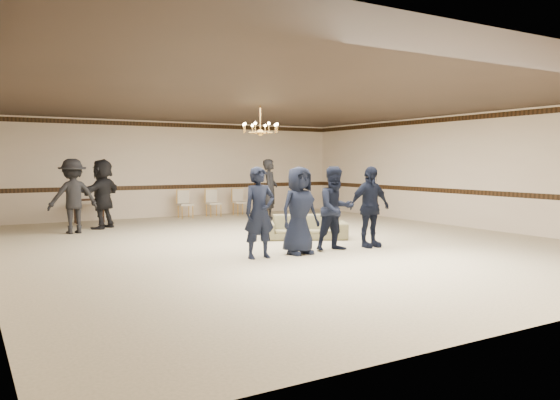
{
  "coord_description": "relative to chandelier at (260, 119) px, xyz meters",
  "views": [
    {
      "loc": [
        -6.33,
        -10.74,
        1.85
      ],
      "look_at": [
        -0.33,
        -0.5,
        1.02
      ],
      "focal_mm": 35.07,
      "sensor_mm": 36.0,
      "label": 1
    }
  ],
  "objects": [
    {
      "name": "room",
      "position": [
        0.0,
        -1.0,
        -1.28
      ],
      "size": [
        12.01,
        14.01,
        3.21
      ],
      "color": "beige",
      "rests_on": "ground"
    },
    {
      "name": "chair_rail",
      "position": [
        0.0,
        5.99,
        -1.88
      ],
      "size": [
        12.0,
        0.02,
        0.14
      ],
      "primitive_type": "cube",
      "color": "#311E0E",
      "rests_on": "wall_back"
    },
    {
      "name": "crown_molding",
      "position": [
        0.0,
        5.99,
        0.21
      ],
      "size": [
        12.0,
        0.02,
        0.14
      ],
      "primitive_type": "cube",
      "color": "#311E0E",
      "rests_on": "wall_back"
    },
    {
      "name": "chandelier",
      "position": [
        0.0,
        0.0,
        0.0
      ],
      "size": [
        0.94,
        0.94,
        0.89
      ],
      "primitive_type": null,
      "color": "#C28D3E",
      "rests_on": "ceiling"
    },
    {
      "name": "boy_a",
      "position": [
        -1.41,
        -2.58,
        -2.0
      ],
      "size": [
        0.65,
        0.44,
        1.75
      ],
      "primitive_type": "imported",
      "rotation": [
        0.0,
        0.0,
        -0.03
      ],
      "color": "black",
      "rests_on": "floor"
    },
    {
      "name": "boy_b",
      "position": [
        -0.51,
        -2.58,
        -2.0
      ],
      "size": [
        0.9,
        0.63,
        1.75
      ],
      "primitive_type": "imported",
      "rotation": [
        0.0,
        0.0,
        0.09
      ],
      "color": "black",
      "rests_on": "floor"
    },
    {
      "name": "boy_c",
      "position": [
        0.39,
        -2.58,
        -2.0
      ],
      "size": [
        0.88,
        0.7,
        1.75
      ],
      "primitive_type": "imported",
      "rotation": [
        0.0,
        0.0,
        -0.05
      ],
      "color": "black",
      "rests_on": "floor"
    },
    {
      "name": "boy_d",
      "position": [
        1.29,
        -2.58,
        -2.0
      ],
      "size": [
        1.03,
        0.44,
        1.75
      ],
      "primitive_type": "imported",
      "rotation": [
        0.0,
        0.0,
        -0.01
      ],
      "color": "black",
      "rests_on": "floor"
    },
    {
      "name": "settee",
      "position": [
        0.78,
        -0.81,
        -2.59
      ],
      "size": [
        2.11,
        1.57,
        0.58
      ],
      "primitive_type": "imported",
      "rotation": [
        0.0,
        0.0,
        -0.46
      ],
      "color": "#6D6849",
      "rests_on": "floor"
    },
    {
      "name": "adult_left",
      "position": [
        -3.84,
        3.07,
        -1.91
      ],
      "size": [
        1.32,
        0.86,
        1.93
      ],
      "primitive_type": "imported",
      "rotation": [
        0.0,
        0.0,
        3.26
      ],
      "color": "black",
      "rests_on": "floor"
    },
    {
      "name": "adult_mid",
      "position": [
        -2.94,
        3.77,
        -1.91
      ],
      "size": [
        1.68,
        1.65,
        1.93
      ],
      "primitive_type": "imported",
      "rotation": [
        0.0,
        0.0,
        3.91
      ],
      "color": "black",
      "rests_on": "floor"
    },
    {
      "name": "adult_right",
      "position": [
        2.16,
        3.37,
        -1.91
      ],
      "size": [
        0.81,
        0.83,
        1.93
      ],
      "primitive_type": "imported",
      "rotation": [
        0.0,
        0.0,
        0.84
      ],
      "color": "black",
      "rests_on": "floor"
    },
    {
      "name": "banquet_chair_left",
      "position": [
        0.02,
        5.22,
        -2.41
      ],
      "size": [
        0.45,
        0.45,
        0.92
      ],
      "primitive_type": null,
      "rotation": [
        0.0,
        0.0,
        -0.01
      ],
      "color": "beige",
      "rests_on": "floor"
    },
    {
      "name": "banquet_chair_mid",
      "position": [
        1.02,
        5.22,
        -2.41
      ],
      "size": [
        0.47,
        0.47,
        0.92
      ],
      "primitive_type": null,
      "rotation": [
        0.0,
        0.0,
        -0.04
      ],
      "color": "beige",
      "rests_on": "floor"
    },
    {
      "name": "banquet_chair_right",
      "position": [
        2.02,
        5.22,
        -2.41
      ],
      "size": [
        0.49,
        0.49,
        0.92
      ],
      "primitive_type": null,
      "rotation": [
        0.0,
        0.0,
        -0.1
      ],
      "color": "beige",
      "rests_on": "floor"
    },
    {
      "name": "console_table",
      "position": [
        -2.98,
        5.42,
        -2.51
      ],
      "size": [
        0.89,
        0.41,
        0.73
      ],
      "primitive_type": "cube",
      "rotation": [
        0.0,
        0.0,
        0.05
      ],
      "color": "black",
      "rests_on": "floor"
    }
  ]
}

